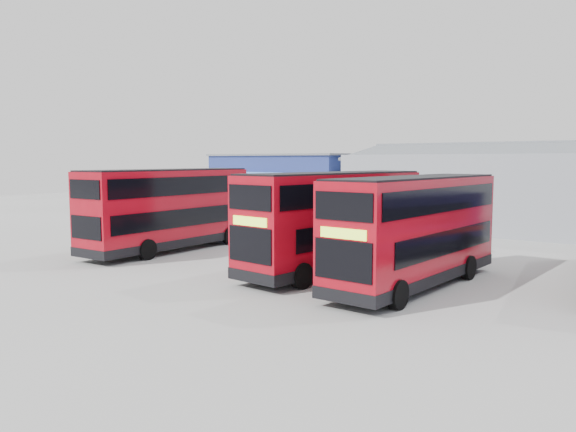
{
  "coord_description": "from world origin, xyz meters",
  "views": [
    {
      "loc": [
        13.75,
        -19.85,
        4.63
      ],
      "look_at": [
        -1.46,
        0.41,
        2.1
      ],
      "focal_mm": 35.0,
      "sensor_mm": 36.0,
      "label": 1
    }
  ],
  "objects_px": {
    "double_decker_right": "(416,232)",
    "panel_van": "(227,202)",
    "double_decker_centre": "(335,222)",
    "office_block": "(294,185)",
    "double_decker_left": "(169,210)"
  },
  "relations": [
    {
      "from": "double_decker_right",
      "to": "panel_van",
      "type": "relative_size",
      "value": 1.69
    },
    {
      "from": "panel_van",
      "to": "double_decker_centre",
      "type": "bearing_deg",
      "value": -49.35
    },
    {
      "from": "double_decker_centre",
      "to": "double_decker_right",
      "type": "relative_size",
      "value": 1.03
    },
    {
      "from": "office_block",
      "to": "double_decker_right",
      "type": "height_order",
      "value": "office_block"
    },
    {
      "from": "office_block",
      "to": "double_decker_centre",
      "type": "height_order",
      "value": "office_block"
    },
    {
      "from": "double_decker_right",
      "to": "double_decker_left",
      "type": "bearing_deg",
      "value": -177.94
    },
    {
      "from": "double_decker_right",
      "to": "panel_van",
      "type": "height_order",
      "value": "double_decker_right"
    },
    {
      "from": "office_block",
      "to": "double_decker_left",
      "type": "relative_size",
      "value": 1.23
    },
    {
      "from": "double_decker_left",
      "to": "double_decker_centre",
      "type": "bearing_deg",
      "value": -179.49
    },
    {
      "from": "double_decker_right",
      "to": "double_decker_centre",
      "type": "bearing_deg",
      "value": 173.71
    },
    {
      "from": "double_decker_left",
      "to": "double_decker_right",
      "type": "xyz_separation_m",
      "value": [
        13.49,
        -0.07,
        -0.06
      ]
    },
    {
      "from": "office_block",
      "to": "panel_van",
      "type": "xyz_separation_m",
      "value": [
        -2.73,
        -5.26,
        -1.27
      ]
    },
    {
      "from": "panel_van",
      "to": "double_decker_right",
      "type": "bearing_deg",
      "value": -45.45
    },
    {
      "from": "double_decker_centre",
      "to": "double_decker_left",
      "type": "bearing_deg",
      "value": -171.59
    },
    {
      "from": "double_decker_left",
      "to": "panel_van",
      "type": "distance_m",
      "value": 15.95
    }
  ]
}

